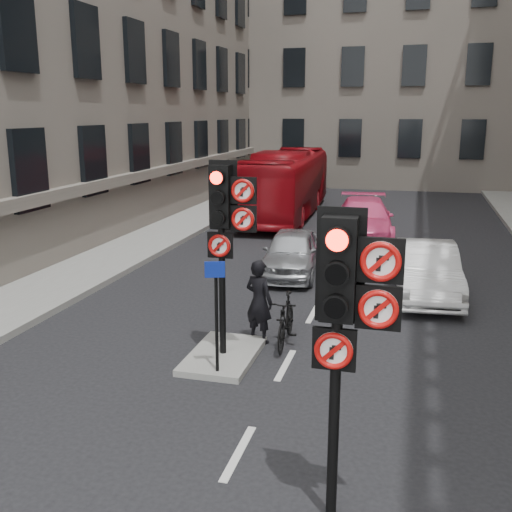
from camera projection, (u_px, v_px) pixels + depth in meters
The scene contains 12 objects.
pavement_left at pixel (114, 253), 19.33m from camera, with size 3.00×50.00×0.16m, color gray.
centre_island at pixel (223, 355), 11.25m from camera, with size 1.20×2.00×0.12m, color gray.
building_far at pixel (393, 26), 39.58m from camera, with size 30.00×14.00×20.00m, color slate.
signal_near at pixel (346, 304), 6.22m from camera, with size 0.91×0.40×3.58m.
signal_far at pixel (226, 217), 10.60m from camera, with size 0.91×0.40×3.58m.
car_silver at pixel (292, 252), 16.95m from camera, with size 1.50×3.74×1.27m, color #9FA1A6.
car_white at pixel (427, 270), 14.91m from camera, with size 1.41×4.04×1.33m, color silver.
car_pink at pixel (364, 219), 21.60m from camera, with size 2.03×5.00×1.45m, color #E2427C.
bus_red at pixel (286, 184), 26.20m from camera, with size 2.41×10.31×2.87m, color maroon.
motorcycle at pixel (286, 320), 11.84m from camera, with size 0.48×1.69×1.01m, color black.
motorcyclist at pixel (259, 301), 11.89m from camera, with size 0.62×0.41×1.70m, color black.
info_sign at pixel (216, 301), 10.13m from camera, with size 0.33×0.15×1.98m.
Camera 1 is at (2.12, -4.97, 4.53)m, focal length 42.00 mm.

